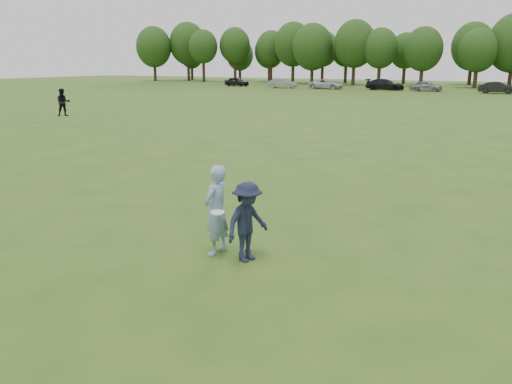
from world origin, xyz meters
TOP-DOWN VIEW (x-y plane):
  - ground at (0.00, 0.00)m, footprint 200.00×200.00m
  - thrower at (0.67, 0.01)m, footprint 0.45×0.67m
  - defender at (1.40, -0.02)m, footprint 0.83×1.13m
  - player_far_a at (-23.15, 16.89)m, footprint 1.14×1.19m
  - car_a at (-35.17, 61.15)m, footprint 4.17×2.05m
  - car_b at (-26.31, 59.24)m, footprint 4.31×1.89m
  - car_c at (-19.75, 60.01)m, footprint 4.86×2.31m
  - car_d at (-11.81, 61.30)m, footprint 5.14×2.13m
  - car_e at (-6.28, 60.70)m, footprint 4.07×1.78m
  - car_f at (2.22, 59.90)m, footprint 4.38×1.89m
  - disc_in_play at (0.90, -0.29)m, footprint 0.32×0.31m

SIDE VIEW (x-z plane):
  - ground at x=0.00m, z-range 0.00..0.00m
  - car_c at x=-19.75m, z-range 0.00..1.34m
  - car_e at x=-6.28m, z-range 0.00..1.36m
  - car_a at x=-35.17m, z-range 0.00..1.37m
  - car_b at x=-26.31m, z-range 0.00..1.38m
  - car_f at x=2.22m, z-range 0.00..1.40m
  - car_d at x=-11.81m, z-range 0.00..1.49m
  - defender at x=1.40m, z-range 0.00..1.57m
  - thrower at x=0.67m, z-range 0.00..1.82m
  - player_far_a at x=-23.15m, z-range 0.00..1.93m
  - disc_in_play at x=0.90m, z-range 0.95..1.00m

